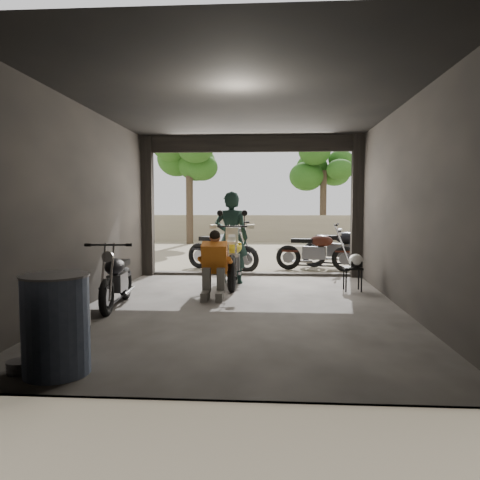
# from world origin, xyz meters

# --- Properties ---
(ground) EXTENTS (80.00, 80.00, 0.00)m
(ground) POSITION_xyz_m (0.00, 0.00, 0.00)
(ground) COLOR #7A6D56
(ground) RESTS_ON ground
(garage) EXTENTS (7.00, 7.13, 3.20)m
(garage) POSITION_xyz_m (0.00, 0.55, 1.28)
(garage) COLOR #2D2B28
(garage) RESTS_ON ground
(boundary_wall) EXTENTS (18.00, 0.30, 1.20)m
(boundary_wall) POSITION_xyz_m (0.00, 14.00, 0.60)
(boundary_wall) COLOR gray
(boundary_wall) RESTS_ON ground
(tree_left) EXTENTS (2.20, 2.20, 5.60)m
(tree_left) POSITION_xyz_m (-3.00, 12.50, 3.99)
(tree_left) COLOR #382B1E
(tree_left) RESTS_ON ground
(tree_right) EXTENTS (2.20, 2.20, 5.00)m
(tree_right) POSITION_xyz_m (2.80, 14.00, 3.56)
(tree_right) COLOR #382B1E
(tree_right) RESTS_ON ground
(main_bike) EXTENTS (0.85, 1.94, 1.28)m
(main_bike) POSITION_xyz_m (-0.30, 2.14, 0.64)
(main_bike) COLOR beige
(main_bike) RESTS_ON ground
(left_bike) EXTENTS (0.78, 1.62, 1.07)m
(left_bike) POSITION_xyz_m (-2.00, -0.00, 0.53)
(left_bike) COLOR black
(left_bike) RESTS_ON ground
(outside_bike_a) EXTENTS (1.97, 1.53, 1.24)m
(outside_bike_a) POSITION_xyz_m (-0.76, 4.36, 0.62)
(outside_bike_a) COLOR black
(outside_bike_a) RESTS_ON ground
(outside_bike_b) EXTENTS (1.86, 1.03, 1.19)m
(outside_bike_b) POSITION_xyz_m (1.59, 4.46, 0.59)
(outside_bike_b) COLOR #39160D
(outside_bike_b) RESTS_ON ground
(outside_bike_c) EXTENTS (2.04, 1.48, 1.27)m
(outside_bike_c) POSITION_xyz_m (2.28, 4.83, 0.64)
(outside_bike_c) COLOR black
(outside_bike_c) RESTS_ON ground
(rider) EXTENTS (0.75, 0.54, 1.92)m
(rider) POSITION_xyz_m (-0.36, 2.36, 0.96)
(rider) COLOR black
(rider) RESTS_ON ground
(mechanic) EXTENTS (0.59, 0.80, 1.16)m
(mechanic) POSITION_xyz_m (-0.53, 0.77, 0.58)
(mechanic) COLOR #C06419
(mechanic) RESTS_ON ground
(stool) EXTENTS (0.34, 0.34, 0.47)m
(stool) POSITION_xyz_m (2.00, 1.62, 0.40)
(stool) COLOR black
(stool) RESTS_ON ground
(helmet) EXTENTS (0.33, 0.34, 0.25)m
(helmet) POSITION_xyz_m (2.05, 1.60, 0.60)
(helmet) COLOR silver
(helmet) RESTS_ON stool
(oil_drum) EXTENTS (0.68, 0.68, 0.97)m
(oil_drum) POSITION_xyz_m (-1.58, -3.00, 0.48)
(oil_drum) COLOR #435270
(oil_drum) RESTS_ON ground
(sign_post) EXTENTS (0.72, 0.08, 2.17)m
(sign_post) POSITION_xyz_m (3.26, 5.08, 1.44)
(sign_post) COLOR black
(sign_post) RESTS_ON ground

